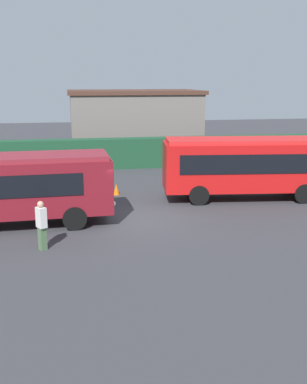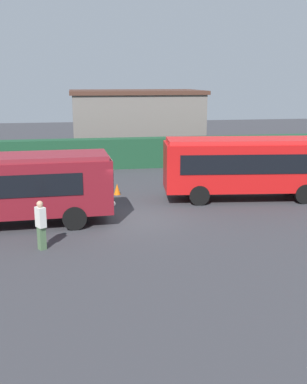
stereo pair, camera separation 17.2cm
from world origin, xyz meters
TOP-DOWN VIEW (x-y plane):
  - ground_plane at (0.00, 0.00)m, footprint 98.93×98.93m
  - bus_maroon at (-5.31, 0.07)m, footprint 8.78×2.75m
  - bus_red at (6.24, 2.68)m, footprint 8.84×3.36m
  - person_right at (-3.82, -3.09)m, footprint 0.43×0.47m
  - hedge_row at (0.00, 12.55)m, footprint 61.46×1.19m
  - depot_building at (2.60, 18.67)m, footprint 10.60×6.92m
  - traffic_cone at (-0.32, 4.76)m, footprint 0.36×0.36m

SIDE VIEW (x-z plane):
  - ground_plane at x=0.00m, z-range 0.00..0.00m
  - traffic_cone at x=-0.32m, z-range 0.00..0.60m
  - person_right at x=-3.82m, z-range 0.06..1.89m
  - hedge_row at x=0.00m, z-range 0.00..2.07m
  - bus_maroon at x=-5.31m, z-range 0.24..3.26m
  - bus_red at x=6.24m, z-range 0.24..3.39m
  - depot_building at x=2.60m, z-range 0.01..5.22m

